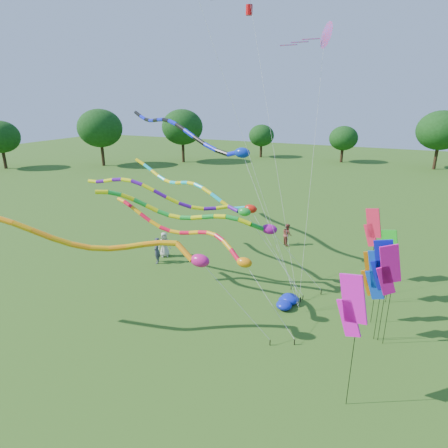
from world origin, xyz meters
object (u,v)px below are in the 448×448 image
at_px(tube_kite_orange, 108,243).
at_px(blue_nylon_heap, 285,301).
at_px(person_a, 164,245).
at_px(person_b, 157,250).
at_px(person_c, 287,234).
at_px(tube_kite_red, 195,237).

bearing_deg(tube_kite_orange, blue_nylon_heap, 24.73).
xyz_separation_m(blue_nylon_heap, person_a, (-9.87, 2.87, 0.69)).
height_order(person_b, person_c, person_b).
relative_size(blue_nylon_heap, person_b, 0.89).
distance_m(tube_kite_red, tube_kite_orange, 4.93).
bearing_deg(tube_kite_red, person_b, 159.88).
bearing_deg(person_c, person_b, 95.67).
xyz_separation_m(tube_kite_red, blue_nylon_heap, (4.71, 1.71, -3.70)).
bearing_deg(person_c, tube_kite_red, 129.10).
xyz_separation_m(tube_kite_orange, person_c, (4.28, 14.99, -3.98)).
bearing_deg(tube_kite_red, tube_kite_orange, -99.61).
bearing_deg(person_b, person_c, 102.88).
bearing_deg(tube_kite_red, person_c, 91.82).
relative_size(blue_nylon_heap, person_c, 0.95).
bearing_deg(person_b, tube_kite_orange, -10.03).
distance_m(blue_nylon_heap, person_b, 9.91).
distance_m(tube_kite_red, person_a, 7.53).
bearing_deg(person_a, person_b, -118.41).
distance_m(tube_kite_red, person_c, 11.24).
xyz_separation_m(tube_kite_red, person_b, (-5.02, 3.43, -3.01)).
relative_size(person_b, person_c, 1.07).
distance_m(person_a, person_c, 9.57).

